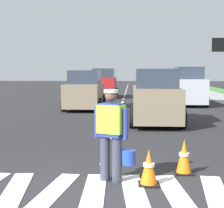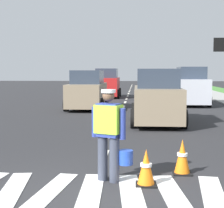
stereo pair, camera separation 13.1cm
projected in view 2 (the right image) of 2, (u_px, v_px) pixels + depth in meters
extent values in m
plane|color=#28282B|center=(127.00, 98.00, 26.64)|extent=(96.00, 96.00, 0.00)
cube|color=white|center=(13.00, 189.00, 6.14)|extent=(0.62, 1.93, 0.01)
cube|color=white|center=(52.00, 190.00, 6.10)|extent=(0.59, 1.93, 0.01)
cube|color=white|center=(91.00, 191.00, 6.05)|extent=(0.43, 1.91, 0.01)
cube|color=white|center=(131.00, 192.00, 6.00)|extent=(0.53, 1.92, 0.01)
cube|color=white|center=(172.00, 193.00, 5.96)|extent=(0.56, 1.93, 0.01)
cube|color=white|center=(213.00, 193.00, 5.91)|extent=(0.56, 1.93, 0.01)
cube|color=silver|center=(104.00, 157.00, 8.46)|extent=(0.14, 1.40, 0.01)
cube|color=silver|center=(113.00, 134.00, 11.44)|extent=(0.14, 1.40, 0.01)
cube|color=silver|center=(118.00, 121.00, 14.42)|extent=(0.14, 1.40, 0.01)
cube|color=silver|center=(121.00, 113.00, 17.40)|extent=(0.14, 1.40, 0.01)
cube|color=silver|center=(123.00, 107.00, 20.38)|extent=(0.14, 1.40, 0.01)
cube|color=silver|center=(125.00, 102.00, 23.36)|extent=(0.14, 1.40, 0.01)
cube|color=silver|center=(127.00, 99.00, 26.35)|extent=(0.14, 1.40, 0.01)
cube|color=silver|center=(128.00, 96.00, 29.33)|extent=(0.14, 1.40, 0.01)
cube|color=silver|center=(129.00, 94.00, 32.31)|extent=(0.14, 1.40, 0.01)
cube|color=silver|center=(129.00, 92.00, 35.29)|extent=(0.14, 1.40, 0.01)
cube|color=silver|center=(130.00, 90.00, 38.27)|extent=(0.14, 1.40, 0.01)
cube|color=silver|center=(130.00, 89.00, 41.25)|extent=(0.14, 1.40, 0.01)
cube|color=silver|center=(131.00, 88.00, 44.23)|extent=(0.14, 1.40, 0.01)
cube|color=silver|center=(131.00, 87.00, 47.21)|extent=(0.14, 1.40, 0.01)
cube|color=silver|center=(132.00, 86.00, 50.19)|extent=(0.14, 1.40, 0.01)
cube|color=silver|center=(132.00, 85.00, 53.17)|extent=(0.14, 1.40, 0.01)
cylinder|color=#383D4C|center=(103.00, 158.00, 6.62)|extent=(0.18, 0.18, 0.82)
cylinder|color=#383D4C|center=(114.00, 160.00, 6.51)|extent=(0.18, 0.18, 0.82)
cube|color=navy|center=(108.00, 120.00, 6.50)|extent=(0.46, 0.38, 0.60)
cube|color=#A5EA33|center=(108.00, 119.00, 6.50)|extent=(0.53, 0.44, 0.51)
cylinder|color=navy|center=(95.00, 122.00, 6.63)|extent=(0.11, 0.11, 0.55)
cylinder|color=navy|center=(123.00, 124.00, 6.38)|extent=(0.11, 0.11, 0.55)
sphere|color=brown|center=(108.00, 96.00, 6.46)|extent=(0.22, 0.22, 0.22)
cylinder|color=silver|center=(108.00, 91.00, 6.45)|extent=(0.26, 0.26, 0.06)
cylinder|color=#2347B7|center=(126.00, 157.00, 6.52)|extent=(0.26, 0.26, 0.26)
cube|color=black|center=(182.00, 173.00, 7.06)|extent=(0.36, 0.36, 0.03)
cone|color=orange|center=(182.00, 156.00, 7.03)|extent=(0.30, 0.30, 0.65)
cylinder|color=white|center=(182.00, 154.00, 7.03)|extent=(0.20, 0.20, 0.06)
cube|color=black|center=(146.00, 184.00, 6.36)|extent=(0.36, 0.36, 0.03)
cone|color=orange|center=(146.00, 167.00, 6.33)|extent=(0.30, 0.30, 0.61)
cylinder|color=white|center=(146.00, 165.00, 6.33)|extent=(0.20, 0.20, 0.06)
cube|color=red|center=(107.00, 86.00, 27.66)|extent=(1.77, 3.84, 1.32)
cube|color=#2D3847|center=(107.00, 73.00, 27.67)|extent=(1.56, 2.11, 0.70)
cylinder|color=black|center=(118.00, 94.00, 26.46)|extent=(0.22, 0.68, 0.68)
cylinder|color=black|center=(93.00, 94.00, 26.59)|extent=(0.22, 0.68, 0.68)
cylinder|color=black|center=(119.00, 92.00, 28.83)|extent=(0.22, 0.68, 0.68)
cylinder|color=black|center=(97.00, 92.00, 28.96)|extent=(0.22, 0.68, 0.68)
cube|color=silver|center=(190.00, 90.00, 21.50)|extent=(1.66, 4.28, 1.37)
cube|color=#2D3847|center=(191.00, 73.00, 21.30)|extent=(1.46, 2.35, 0.70)
cylinder|color=black|center=(174.00, 97.00, 22.92)|extent=(0.22, 0.68, 0.68)
cylinder|color=black|center=(201.00, 98.00, 22.80)|extent=(0.22, 0.68, 0.68)
cylinder|color=black|center=(178.00, 101.00, 20.28)|extent=(0.22, 0.68, 0.68)
cylinder|color=black|center=(209.00, 101.00, 20.17)|extent=(0.22, 0.68, 0.68)
cube|color=gray|center=(157.00, 103.00, 13.86)|extent=(1.70, 4.03, 1.20)
cube|color=#2D3847|center=(157.00, 78.00, 13.67)|extent=(1.50, 2.22, 0.70)
cylinder|color=black|center=(134.00, 111.00, 15.20)|extent=(0.22, 0.68, 0.68)
cylinder|color=black|center=(176.00, 111.00, 15.08)|extent=(0.22, 0.68, 0.68)
cylinder|color=black|center=(134.00, 119.00, 12.72)|extent=(0.22, 0.68, 0.68)
cylinder|color=black|center=(184.00, 119.00, 12.60)|extent=(0.22, 0.68, 0.68)
cube|color=gray|center=(87.00, 95.00, 19.29)|extent=(1.73, 4.33, 1.16)
cube|color=#2D3847|center=(88.00, 77.00, 19.31)|extent=(1.52, 2.38, 0.70)
cylinder|color=black|center=(101.00, 105.00, 17.93)|extent=(0.22, 0.68, 0.68)
cylinder|color=black|center=(66.00, 105.00, 18.05)|extent=(0.22, 0.68, 0.68)
cylinder|color=black|center=(106.00, 100.00, 20.60)|extent=(0.22, 0.68, 0.68)
cylinder|color=black|center=(75.00, 100.00, 20.72)|extent=(0.22, 0.68, 0.68)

